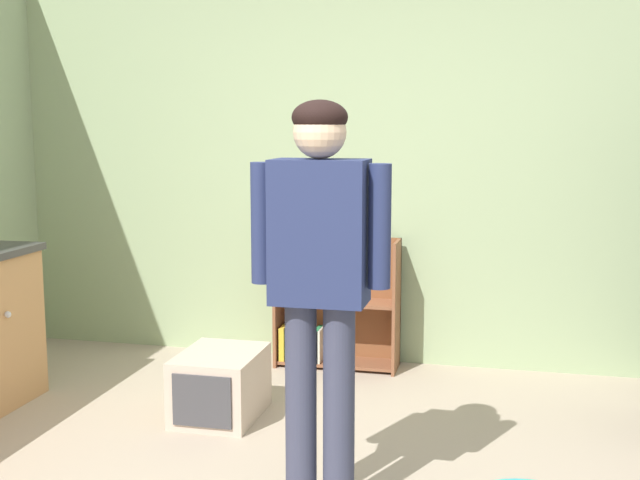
% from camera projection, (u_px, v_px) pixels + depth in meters
% --- Properties ---
extents(back_wall, '(5.20, 0.06, 2.70)m').
position_uv_depth(back_wall, '(392.00, 160.00, 5.28)').
color(back_wall, '#9FB685').
rests_on(back_wall, ground).
extents(bookshelf, '(0.80, 0.28, 0.85)m').
position_uv_depth(bookshelf, '(330.00, 310.00, 5.33)').
color(bookshelf, brown).
rests_on(bookshelf, ground).
extents(standing_person, '(0.57, 0.22, 1.69)m').
position_uv_depth(standing_person, '(320.00, 268.00, 3.23)').
color(standing_person, '#3A3E55').
rests_on(standing_person, ground).
extents(pet_carrier, '(0.42, 0.55, 0.36)m').
position_uv_depth(pet_carrier, '(220.00, 385.00, 4.40)').
color(pet_carrier, beige).
rests_on(pet_carrier, ground).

